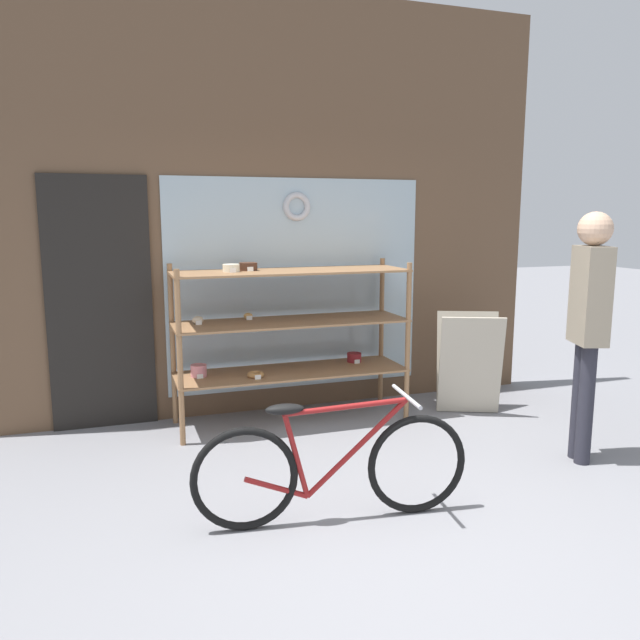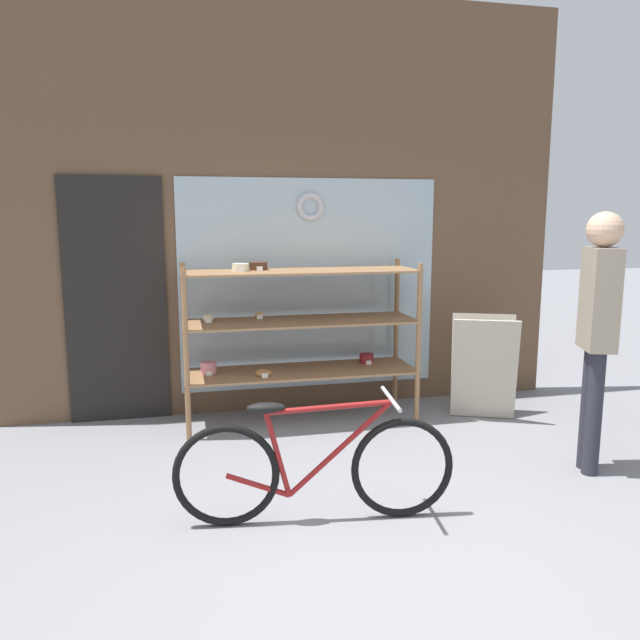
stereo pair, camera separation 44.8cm
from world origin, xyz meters
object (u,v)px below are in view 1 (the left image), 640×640
object	(u,v)px
sandwich_board	(469,363)
bicycle	(332,467)
display_case	(288,325)
pedestrian	(589,315)

from	to	relation	value
sandwich_board	bicycle	bearing A→B (deg)	-117.86
display_case	bicycle	bearing A→B (deg)	-97.83
sandwich_board	pedestrian	size ratio (longest dim) A/B	0.50
display_case	pedestrian	xyz separation A→B (m)	(1.78, -1.53, 0.23)
display_case	sandwich_board	xyz separation A→B (m)	(1.61, -0.29, -0.39)
display_case	sandwich_board	size ratio (longest dim) A/B	2.20
bicycle	pedestrian	world-z (taller)	pedestrian
sandwich_board	display_case	bearing A→B (deg)	-167.28
display_case	pedestrian	world-z (taller)	pedestrian
display_case	bicycle	xyz separation A→B (m)	(-0.25, -1.81, -0.52)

